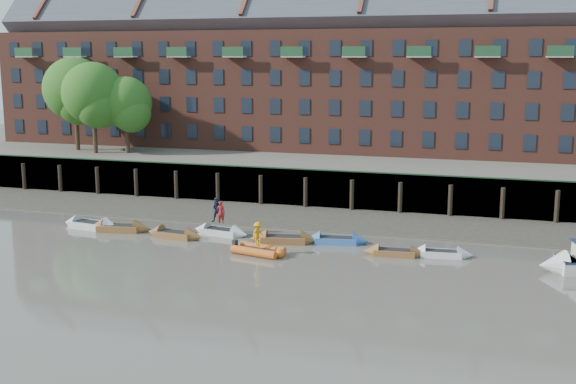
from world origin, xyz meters
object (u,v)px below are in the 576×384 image
at_px(rowboat_4, 284,239).
at_px(rib_tender, 260,250).
at_px(rowboat_2, 175,234).
at_px(rowboat_0, 91,225).
at_px(person_rower_a, 221,212).
at_px(rowboat_5, 336,240).
at_px(rowboat_3, 221,232).
at_px(rowboat_1, 119,228).
at_px(rowboat_7, 441,254).
at_px(person_rib_crew, 258,234).
at_px(person_rower_b, 217,210).
at_px(rowboat_6, 395,252).

bearing_deg(rowboat_4, rib_tender, -110.56).
xyz_separation_m(rowboat_2, rib_tender, (7.26, -2.40, 0.04)).
bearing_deg(rowboat_4, rowboat_0, 169.96).
xyz_separation_m(rowboat_4, person_rower_a, (-4.96, 0.74, 1.43)).
bearing_deg(rowboat_5, rowboat_3, 171.50).
distance_m(rowboat_1, rowboat_3, 7.61).
xyz_separation_m(rowboat_4, rib_tender, (-0.56, -3.32, 0.03)).
distance_m(rowboat_7, person_rib_crew, 11.82).
height_order(rowboat_0, rowboat_5, rowboat_0).
bearing_deg(rib_tender, rowboat_0, -179.06).
xyz_separation_m(person_rower_a, person_rib_crew, (4.26, -4.10, -0.30)).
xyz_separation_m(rowboat_2, rowboat_4, (7.82, 0.92, 0.02)).
distance_m(rowboat_1, person_rower_b, 7.50).
height_order(rowboat_2, rowboat_3, rowboat_2).
xyz_separation_m(rowboat_0, rowboat_3, (9.98, 1.03, -0.03)).
bearing_deg(person_rib_crew, rowboat_3, 61.81).
relative_size(rowboat_1, rowboat_4, 1.00).
xyz_separation_m(rowboat_3, rowboat_5, (8.51, 0.07, 0.00)).
relative_size(rowboat_0, person_rib_crew, 3.26).
distance_m(rowboat_2, rowboat_7, 18.52).
relative_size(rowboat_0, rowboat_3, 1.14).
relative_size(rowboat_6, person_rower_a, 2.54).
relative_size(rowboat_2, person_rower_b, 2.49).
bearing_deg(rowboat_3, rib_tender, -33.63).
xyz_separation_m(rowboat_4, rowboat_6, (7.80, -1.03, -0.04)).
bearing_deg(rowboat_3, person_rower_b, 152.71).
distance_m(rowboat_6, rowboat_7, 2.95).
distance_m(rowboat_2, person_rower_b, 3.52).
bearing_deg(rowboat_7, rib_tender, -170.97).
xyz_separation_m(person_rower_a, person_rower_b, (-0.38, 0.29, 0.10)).
bearing_deg(rowboat_1, rowboat_0, 166.21).
distance_m(rowboat_0, rowboat_5, 18.53).
xyz_separation_m(rowboat_1, person_rower_b, (7.20, 1.43, 1.53)).
bearing_deg(person_rib_crew, rowboat_0, 93.35).
distance_m(rowboat_7, rib_tender, 11.62).
bearing_deg(rowboat_6, rowboat_4, 167.39).
height_order(rowboat_2, person_rib_crew, person_rib_crew).
relative_size(rowboat_0, rowboat_2, 1.13).
relative_size(rowboat_5, rowboat_7, 1.11).
distance_m(rowboat_4, rowboat_7, 10.69).
bearing_deg(rowboat_2, rowboat_7, 8.65).
relative_size(rowboat_6, person_rib_crew, 2.62).
bearing_deg(rowboat_5, rowboat_6, -32.83).
height_order(rowboat_2, rowboat_7, rowboat_2).
height_order(rowboat_6, person_rower_a, person_rower_a).
xyz_separation_m(rowboat_3, rowboat_7, (15.71, -1.21, -0.02)).
bearing_deg(rowboat_3, person_rower_a, -33.40).
xyz_separation_m(rowboat_7, person_rower_a, (-15.65, 1.15, 1.47)).
bearing_deg(rowboat_6, rowboat_3, 166.78).
distance_m(rowboat_5, person_rib_crew, 6.06).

